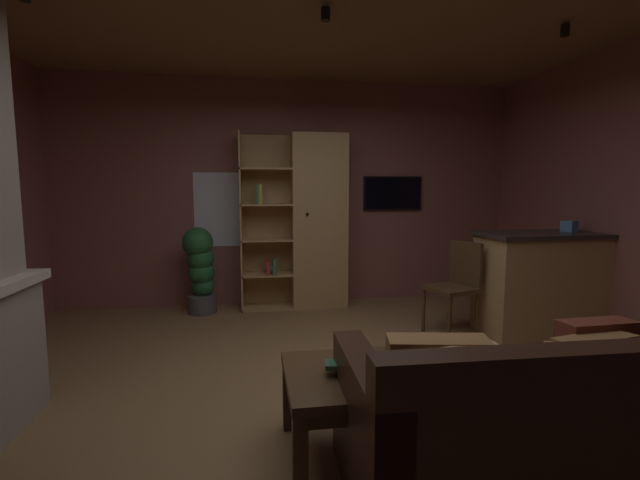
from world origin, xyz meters
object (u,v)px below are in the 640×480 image
(tissue_box, at_px, (569,226))
(table_book_0, at_px, (348,372))
(bookshelf_cabinet, at_px, (312,222))
(potted_floor_plant, at_px, (200,267))
(coffee_table, at_px, (349,388))
(table_book_2, at_px, (337,365))
(table_book_1, at_px, (357,371))
(dining_chair, at_px, (457,281))
(kitchen_bar_counter, at_px, (548,283))
(wall_mounted_tv, at_px, (393,193))
(leather_couch, at_px, (522,432))

(tissue_box, xyz_separation_m, table_book_0, (-2.65, -1.72, -0.60))
(bookshelf_cabinet, height_order, potted_floor_plant, bookshelf_cabinet)
(coffee_table, height_order, table_book_2, table_book_2)
(table_book_1, distance_m, dining_chair, 2.38)
(tissue_box, height_order, dining_chair, tissue_box)
(kitchen_bar_counter, relative_size, coffee_table, 2.03)
(table_book_0, bearing_deg, dining_chair, 50.06)
(coffee_table, relative_size, potted_floor_plant, 0.67)
(kitchen_bar_counter, distance_m, wall_mounted_tv, 2.13)
(tissue_box, distance_m, table_book_2, 3.26)
(coffee_table, xyz_separation_m, table_book_0, (-0.01, -0.03, 0.10))
(kitchen_bar_counter, height_order, table_book_0, kitchen_bar_counter)
(tissue_box, bearing_deg, potted_floor_plant, 161.75)
(table_book_0, bearing_deg, coffee_table, 72.90)
(bookshelf_cabinet, bearing_deg, table_book_1, -93.69)
(bookshelf_cabinet, relative_size, table_book_1, 16.94)
(tissue_box, height_order, leather_couch, tissue_box)
(leather_couch, relative_size, table_book_1, 13.10)
(coffee_table, bearing_deg, tissue_box, 32.64)
(leather_couch, relative_size, table_book_0, 12.19)
(potted_floor_plant, bearing_deg, table_book_1, -69.45)
(table_book_0, height_order, wall_mounted_tv, wall_mounted_tv)
(leather_couch, height_order, table_book_2, leather_couch)
(wall_mounted_tv, bearing_deg, table_book_2, -113.00)
(wall_mounted_tv, bearing_deg, tissue_box, -49.77)
(leather_couch, height_order, wall_mounted_tv, wall_mounted_tv)
(bookshelf_cabinet, xyz_separation_m, table_book_1, (-0.20, -3.11, -0.55))
(potted_floor_plant, relative_size, wall_mounted_tv, 1.31)
(leather_couch, bearing_deg, bookshelf_cabinet, 97.94)
(leather_couch, distance_m, wall_mounted_tv, 3.90)
(coffee_table, relative_size, dining_chair, 0.74)
(potted_floor_plant, bearing_deg, table_book_2, -70.84)
(table_book_0, distance_m, wall_mounted_tv, 3.66)
(leather_couch, distance_m, dining_chair, 2.39)
(potted_floor_plant, bearing_deg, kitchen_bar_counter, -19.91)
(table_book_0, bearing_deg, bookshelf_cabinet, 85.56)
(tissue_box, bearing_deg, dining_chair, 175.00)
(table_book_1, xyz_separation_m, table_book_2, (-0.10, 0.05, 0.02))
(kitchen_bar_counter, xyz_separation_m, dining_chair, (-0.90, 0.14, 0.02))
(kitchen_bar_counter, distance_m, leather_couch, 2.71)
(bookshelf_cabinet, relative_size, leather_couch, 1.29)
(dining_chair, height_order, potted_floor_plant, potted_floor_plant)
(table_book_1, xyz_separation_m, potted_floor_plant, (-1.12, 2.99, 0.05))
(table_book_1, bearing_deg, wall_mounted_tv, 68.74)
(wall_mounted_tv, bearing_deg, dining_chair, -82.50)
(table_book_1, relative_size, dining_chair, 0.13)
(potted_floor_plant, bearing_deg, tissue_box, -18.25)
(bookshelf_cabinet, xyz_separation_m, leather_couch, (0.49, -3.49, -0.72))
(wall_mounted_tv, bearing_deg, bookshelf_cabinet, -169.10)
(table_book_1, bearing_deg, dining_chair, 51.38)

